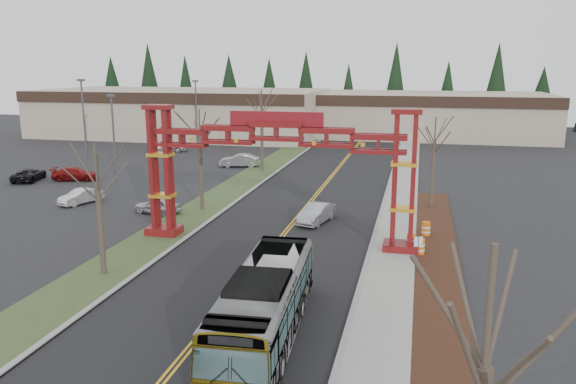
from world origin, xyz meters
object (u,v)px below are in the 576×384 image
(parked_car_near_c, at_px, (29,174))
(silver_sedan, at_px, (316,213))
(street_sign, at_px, (418,247))
(barrel_north, at_px, (426,229))
(bare_tree_median_far, at_px, (262,111))
(barrel_mid, at_px, (411,242))
(parked_car_mid_a, at_px, (75,174))
(bare_tree_right_far, at_px, (435,142))
(light_pole_near, at_px, (114,133))
(retail_building_west, at_px, (183,112))
(bare_tree_median_near, at_px, (97,183))
(bare_tree_right_near, at_px, (484,371))
(transit_bus, at_px, (265,304))
(parked_car_far_b, at_px, (168,146))
(parked_car_far_a, at_px, (239,160))
(light_pole_far, at_px, (196,108))
(bare_tree_median_mid, at_px, (200,135))
(barrel_south, at_px, (420,247))
(light_pole_mid, at_px, (83,113))
(retail_building_east, at_px, (428,114))
(parked_car_near_a, at_px, (158,205))
(parked_car_near_b, at_px, (81,196))
(gateway_arch, at_px, (276,153))

(parked_car_near_c, bearing_deg, silver_sedan, 150.21)
(street_sign, height_order, barrel_north, street_sign)
(bare_tree_median_far, height_order, barrel_mid, bare_tree_median_far)
(silver_sedan, height_order, parked_car_mid_a, silver_sedan)
(bare_tree_median_far, bearing_deg, barrel_north, -50.41)
(bare_tree_right_far, relative_size, light_pole_near, 0.85)
(retail_building_west, distance_m, bare_tree_median_near, 65.48)
(bare_tree_right_near, distance_m, barrel_mid, 26.59)
(transit_bus, relative_size, parked_car_far_b, 2.23)
(parked_car_far_a, height_order, light_pole_far, light_pole_far)
(bare_tree_right_near, bearing_deg, light_pole_near, 126.97)
(bare_tree_median_mid, relative_size, barrel_south, 7.51)
(parked_car_far_a, bearing_deg, light_pole_far, -155.66)
(parked_car_far_a, relative_size, light_pole_mid, 0.46)
(light_pole_near, height_order, barrel_north, light_pole_near)
(silver_sedan, bearing_deg, light_pole_near, 171.62)
(parked_car_near_c, bearing_deg, retail_building_east, -143.80)
(bare_tree_median_far, distance_m, barrel_south, 31.13)
(street_sign, bearing_deg, parked_car_near_a, 156.73)
(parked_car_near_b, bearing_deg, silver_sedan, 17.92)
(retail_building_east, relative_size, barrel_north, 35.91)
(bare_tree_right_far, relative_size, light_pole_mid, 0.76)
(bare_tree_median_mid, height_order, bare_tree_median_far, bare_tree_median_far)
(parked_car_near_a, bearing_deg, parked_car_near_c, -104.93)
(parked_car_far_b, bearing_deg, bare_tree_median_mid, -167.99)
(parked_car_near_c, distance_m, barrel_north, 40.43)
(parked_car_near_c, bearing_deg, bare_tree_right_near, 120.81)
(parked_car_near_c, bearing_deg, barrel_north, 150.70)
(parked_car_near_a, height_order, bare_tree_median_mid, bare_tree_median_mid)
(retail_building_east, distance_m, barrel_north, 58.41)
(transit_bus, height_order, barrel_north, transit_bus)
(parked_car_far_b, relative_size, bare_tree_median_far, 0.57)
(light_pole_near, bearing_deg, retail_building_west, 104.43)
(parked_car_near_c, xyz_separation_m, bare_tree_median_far, (21.50, 10.72, 5.96))
(silver_sedan, height_order, bare_tree_right_far, bare_tree_right_far)
(barrel_mid, bearing_deg, light_pole_far, 126.99)
(parked_car_near_b, height_order, bare_tree_right_far, bare_tree_right_far)
(light_pole_near, xyz_separation_m, street_sign, (28.81, -17.69, -3.55))
(barrel_north, bearing_deg, bare_tree_right_far, 86.91)
(parked_car_mid_a, distance_m, bare_tree_median_mid, 19.77)
(parked_car_near_a, xyz_separation_m, light_pole_far, (-11.73, 36.97, 4.77))
(light_pole_mid, bearing_deg, street_sign, -37.33)
(parked_car_mid_a, xyz_separation_m, parked_car_far_b, (0.73, 20.14, 0.04))
(bare_tree_median_near, distance_m, barrel_north, 21.40)
(silver_sedan, bearing_deg, bare_tree_median_far, 130.47)
(light_pole_mid, height_order, light_pole_far, light_pole_mid)
(parked_car_near_b, distance_m, barrel_mid, 28.05)
(light_pole_near, bearing_deg, bare_tree_median_far, 41.81)
(retail_building_east, xyz_separation_m, parked_car_far_a, (-21.22, -35.36, -2.76))
(gateway_arch, height_order, retail_building_west, gateway_arch)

